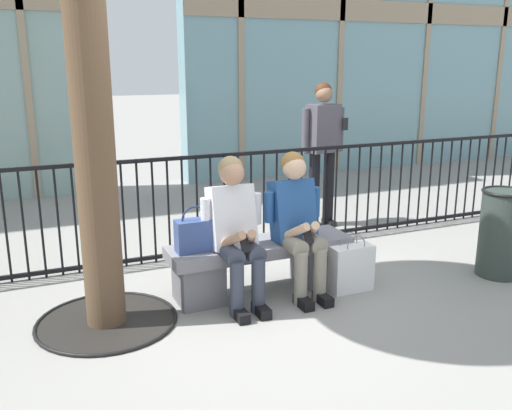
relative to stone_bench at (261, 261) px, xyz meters
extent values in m
plane|color=gray|center=(0.00, 0.00, -0.27)|extent=(60.00, 60.00, 0.00)
cube|color=slate|center=(0.00, 0.00, 0.13)|extent=(1.60, 0.44, 0.10)
cube|color=slate|center=(-0.56, 0.00, -0.10)|extent=(0.36, 0.37, 0.35)
cube|color=slate|center=(0.56, 0.00, -0.10)|extent=(0.36, 0.37, 0.35)
cylinder|color=#383D4C|center=(-0.37, -0.18, 0.20)|extent=(0.15, 0.40, 0.15)
cylinder|color=#383D4C|center=(-0.37, -0.38, -0.05)|extent=(0.11, 0.11, 0.45)
cube|color=black|center=(-0.37, -0.44, -0.23)|extent=(0.09, 0.22, 0.08)
cylinder|color=#383D4C|center=(-0.19, -0.18, 0.20)|extent=(0.15, 0.40, 0.15)
cylinder|color=#383D4C|center=(-0.19, -0.38, -0.05)|extent=(0.11, 0.11, 0.45)
cube|color=black|center=(-0.19, -0.44, -0.23)|extent=(0.09, 0.22, 0.08)
cube|color=silver|center=(-0.28, -0.04, 0.44)|extent=(0.36, 0.30, 0.55)
cylinder|color=silver|center=(-0.50, -0.04, 0.49)|extent=(0.08, 0.08, 0.26)
cylinder|color=tan|center=(-0.36, -0.26, 0.32)|extent=(0.16, 0.28, 0.20)
cylinder|color=silver|center=(-0.06, -0.04, 0.49)|extent=(0.08, 0.08, 0.26)
cylinder|color=tan|center=(-0.20, -0.26, 0.32)|extent=(0.16, 0.28, 0.20)
cube|color=black|center=(-0.28, -0.32, 0.30)|extent=(0.07, 0.10, 0.13)
sphere|color=tan|center=(-0.28, -0.06, 0.81)|extent=(0.20, 0.20, 0.20)
sphere|color=#997F59|center=(-0.28, -0.03, 0.84)|extent=(0.20, 0.20, 0.20)
cylinder|color=gray|center=(0.19, -0.18, 0.20)|extent=(0.15, 0.40, 0.15)
cylinder|color=gray|center=(0.19, -0.38, -0.05)|extent=(0.11, 0.11, 0.45)
cube|color=black|center=(0.19, -0.44, -0.23)|extent=(0.09, 0.22, 0.08)
cylinder|color=gray|center=(0.37, -0.18, 0.20)|extent=(0.15, 0.40, 0.15)
cylinder|color=gray|center=(0.37, -0.38, -0.05)|extent=(0.11, 0.11, 0.45)
cube|color=black|center=(0.37, -0.44, -0.23)|extent=(0.09, 0.22, 0.08)
cube|color=#234C8C|center=(0.28, -0.04, 0.44)|extent=(0.36, 0.30, 0.55)
cylinder|color=#234C8C|center=(0.06, -0.04, 0.49)|extent=(0.08, 0.08, 0.26)
cylinder|color=#DBAD89|center=(0.20, -0.26, 0.32)|extent=(0.16, 0.28, 0.20)
cylinder|color=#234C8C|center=(0.50, -0.04, 0.49)|extent=(0.08, 0.08, 0.26)
cylinder|color=#DBAD89|center=(0.36, -0.26, 0.32)|extent=(0.16, 0.28, 0.20)
cube|color=black|center=(0.28, -0.32, 0.30)|extent=(0.07, 0.10, 0.13)
sphere|color=#DBAD89|center=(0.28, -0.06, 0.81)|extent=(0.20, 0.20, 0.20)
sphere|color=olive|center=(0.28, -0.03, 0.84)|extent=(0.20, 0.20, 0.20)
cube|color=#33477F|center=(-0.58, -0.01, 0.31)|extent=(0.32, 0.16, 0.26)
torus|color=#1E2A4C|center=(-0.58, -0.01, 0.45)|extent=(0.22, 0.02, 0.22)
cube|color=white|center=(0.73, -0.29, -0.07)|extent=(0.38, 0.17, 0.40)
torus|color=slate|center=(0.73, -0.35, 0.15)|extent=(0.18, 0.01, 0.18)
torus|color=slate|center=(0.73, -0.24, 0.15)|extent=(0.18, 0.01, 0.18)
cylinder|color=black|center=(1.39, 1.56, 0.18)|extent=(0.13, 0.13, 0.90)
cube|color=black|center=(1.39, 1.52, -0.24)|extent=(0.09, 0.22, 0.06)
cylinder|color=black|center=(1.59, 1.56, 0.18)|extent=(0.13, 0.13, 0.90)
cube|color=black|center=(1.59, 1.52, -0.24)|extent=(0.09, 0.22, 0.06)
cube|color=#4C4751|center=(1.49, 1.56, 0.91)|extent=(0.42, 0.29, 0.56)
cylinder|color=#4C4751|center=(1.26, 1.56, 0.89)|extent=(0.08, 0.08, 0.52)
cylinder|color=#4C4751|center=(1.73, 1.56, 0.89)|extent=(0.08, 0.08, 0.52)
sphere|color=#8E664C|center=(1.49, 1.56, 1.31)|extent=(0.20, 0.20, 0.20)
sphere|color=#472816|center=(1.49, 1.58, 1.34)|extent=(0.20, 0.20, 0.20)
cube|color=black|center=(1.73, 1.46, 0.96)|extent=(0.07, 0.01, 0.14)
cylinder|color=black|center=(-1.99, 1.08, 0.25)|extent=(0.02, 0.02, 1.05)
cylinder|color=black|center=(-1.84, 1.08, 0.25)|extent=(0.02, 0.02, 1.05)
cylinder|color=black|center=(-1.70, 1.08, 0.25)|extent=(0.02, 0.02, 1.05)
cylinder|color=black|center=(-1.55, 1.08, 0.25)|extent=(0.02, 0.02, 1.05)
cylinder|color=black|center=(-1.40, 1.08, 0.25)|extent=(0.02, 0.02, 1.05)
cylinder|color=black|center=(-1.25, 1.08, 0.25)|extent=(0.02, 0.02, 1.05)
cylinder|color=black|center=(-1.11, 1.08, 0.25)|extent=(0.02, 0.02, 1.05)
cylinder|color=black|center=(-0.96, 1.08, 0.25)|extent=(0.02, 0.02, 1.05)
cylinder|color=black|center=(-0.81, 1.08, 0.25)|extent=(0.02, 0.02, 1.05)
cylinder|color=black|center=(-0.66, 1.08, 0.25)|extent=(0.02, 0.02, 1.05)
cylinder|color=black|center=(-0.52, 1.08, 0.25)|extent=(0.02, 0.02, 1.05)
cylinder|color=black|center=(-0.37, 1.08, 0.25)|extent=(0.02, 0.02, 1.05)
cylinder|color=black|center=(-0.22, 1.08, 0.25)|extent=(0.02, 0.02, 1.05)
cylinder|color=black|center=(-0.07, 1.08, 0.25)|extent=(0.02, 0.02, 1.05)
cylinder|color=black|center=(0.07, 1.08, 0.25)|extent=(0.02, 0.02, 1.05)
cylinder|color=black|center=(0.22, 1.08, 0.25)|extent=(0.02, 0.02, 1.05)
cylinder|color=black|center=(0.37, 1.08, 0.25)|extent=(0.02, 0.02, 1.05)
cylinder|color=black|center=(0.52, 1.08, 0.25)|extent=(0.02, 0.02, 1.05)
cylinder|color=black|center=(0.66, 1.08, 0.25)|extent=(0.02, 0.02, 1.05)
cylinder|color=black|center=(0.81, 1.08, 0.25)|extent=(0.02, 0.02, 1.05)
cylinder|color=black|center=(0.96, 1.08, 0.25)|extent=(0.02, 0.02, 1.05)
cylinder|color=black|center=(1.11, 1.08, 0.25)|extent=(0.02, 0.02, 1.05)
cylinder|color=black|center=(1.25, 1.08, 0.25)|extent=(0.02, 0.02, 1.05)
cylinder|color=black|center=(1.40, 1.08, 0.25)|extent=(0.02, 0.02, 1.05)
cylinder|color=black|center=(1.55, 1.08, 0.25)|extent=(0.02, 0.02, 1.05)
cylinder|color=black|center=(1.70, 1.08, 0.25)|extent=(0.02, 0.02, 1.05)
cylinder|color=black|center=(1.84, 1.08, 0.25)|extent=(0.02, 0.02, 1.05)
cylinder|color=black|center=(1.99, 1.08, 0.25)|extent=(0.02, 0.02, 1.05)
cylinder|color=black|center=(2.14, 1.08, 0.25)|extent=(0.02, 0.02, 1.05)
cylinder|color=black|center=(2.29, 1.08, 0.25)|extent=(0.02, 0.02, 1.05)
cylinder|color=black|center=(2.43, 1.08, 0.25)|extent=(0.02, 0.02, 1.05)
cylinder|color=black|center=(2.58, 1.08, 0.25)|extent=(0.02, 0.02, 1.05)
cylinder|color=black|center=(2.73, 1.08, 0.25)|extent=(0.02, 0.02, 1.05)
cylinder|color=black|center=(2.88, 1.08, 0.25)|extent=(0.02, 0.02, 1.05)
cylinder|color=black|center=(3.02, 1.08, 0.25)|extent=(0.02, 0.02, 1.05)
cylinder|color=black|center=(3.17, 1.08, 0.25)|extent=(0.02, 0.02, 1.05)
cylinder|color=black|center=(3.32, 1.08, 0.25)|extent=(0.02, 0.02, 1.05)
cylinder|color=black|center=(3.46, 1.08, 0.25)|extent=(0.02, 0.02, 1.05)
cylinder|color=black|center=(3.61, 1.08, 0.25)|extent=(0.02, 0.02, 1.05)
cylinder|color=black|center=(3.76, 1.08, 0.25)|extent=(0.02, 0.02, 1.05)
cylinder|color=black|center=(3.91, 1.08, 0.25)|extent=(0.02, 0.02, 1.05)
cylinder|color=black|center=(4.05, 1.08, 0.25)|extent=(0.02, 0.02, 1.05)
cube|color=black|center=(0.00, 1.08, -0.22)|extent=(8.11, 0.04, 0.04)
cube|color=black|center=(0.00, 1.08, 0.76)|extent=(8.11, 0.04, 0.04)
cylinder|color=black|center=(-1.32, -0.08, -0.27)|extent=(1.04, 1.04, 0.01)
torus|color=black|center=(-1.32, -0.08, -0.26)|extent=(1.07, 1.07, 0.03)
cylinder|color=brown|center=(-1.32, -0.08, 1.43)|extent=(0.29, 0.29, 3.40)
cylinder|color=#2D3833|center=(2.19, -0.54, 0.13)|extent=(0.40, 0.40, 0.80)
torus|color=black|center=(2.19, -0.54, 0.53)|extent=(0.43, 0.43, 0.03)
cube|color=gray|center=(5.34, 4.42, 2.53)|extent=(9.32, 0.04, 0.36)
camera|label=1|loc=(-1.81, -4.08, 1.66)|focal=38.70mm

